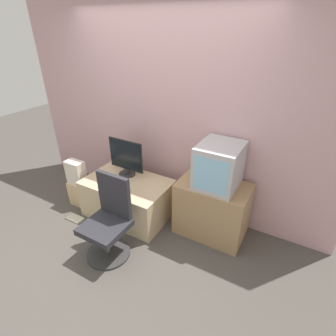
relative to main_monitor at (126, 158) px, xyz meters
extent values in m
plane|color=#4C4742|center=(0.35, -0.93, -0.76)|extent=(12.00, 12.00, 0.00)
cube|color=#CC9EA3|center=(0.35, 0.40, 0.54)|extent=(4.40, 0.05, 2.60)
cube|color=#CCB289|center=(0.10, -0.15, -0.50)|extent=(1.10, 0.70, 0.52)
cube|color=#A37F56|center=(1.20, 0.07, -0.42)|extent=(0.82, 0.52, 0.69)
cylinder|color=#2D2D2D|center=(0.00, 0.00, -0.24)|extent=(0.22, 0.22, 0.02)
cylinder|color=#2D2D2D|center=(0.00, 0.00, -0.19)|extent=(0.09, 0.09, 0.08)
cube|color=#2D2D2D|center=(0.00, 0.00, 0.04)|extent=(0.51, 0.01, 0.42)
cube|color=black|center=(0.00, 0.00, 0.04)|extent=(0.49, 0.02, 0.39)
cube|color=#2D2D2D|center=(0.03, -0.30, -0.24)|extent=(0.29, 0.12, 0.01)
ellipsoid|color=black|center=(0.24, -0.31, -0.23)|extent=(0.07, 0.04, 0.02)
cube|color=#B7B7BC|center=(1.22, 0.09, 0.18)|extent=(0.45, 0.51, 0.50)
cube|color=#8CC6E5|center=(1.22, -0.16, 0.18)|extent=(0.37, 0.01, 0.39)
cylinder|color=#333333|center=(0.34, -0.85, -0.75)|extent=(0.49, 0.49, 0.03)
cylinder|color=#4C4C51|center=(0.34, -0.85, -0.57)|extent=(0.05, 0.05, 0.33)
cube|color=#28282D|center=(0.34, -0.85, -0.36)|extent=(0.45, 0.45, 0.07)
cube|color=#28282D|center=(0.34, -0.65, -0.07)|extent=(0.40, 0.05, 0.51)
cube|color=#D1B27F|center=(-0.64, -0.31, -0.59)|extent=(0.28, 0.19, 0.35)
cube|color=beige|center=(-0.64, -0.31, -0.24)|extent=(0.25, 0.15, 0.33)
cube|color=beige|center=(-0.45, -0.61, -0.75)|extent=(0.22, 0.12, 0.02)
camera|label=1|loc=(1.99, -2.37, 1.54)|focal=28.00mm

